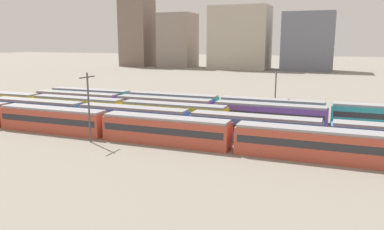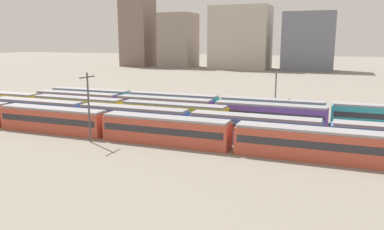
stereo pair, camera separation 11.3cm
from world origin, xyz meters
TOP-DOWN VIEW (x-y plane):
  - ground_plane at (0.00, 10.40)m, footprint 600.00×600.00m
  - train_track_0 at (38.20, 0.00)m, footprint 112.50×3.06m
  - train_track_1 at (39.70, 5.20)m, footprint 93.60×3.06m
  - train_track_2 at (6.40, 10.40)m, footprint 55.80×3.06m
  - train_track_3 at (21.11, 15.60)m, footprint 55.80×3.06m
  - train_track_4 at (48.85, 20.80)m, footprint 112.50×3.06m
  - catenary_pole_0 at (18.78, -2.99)m, footprint 0.24×3.20m
  - catenary_pole_1 at (39.58, 23.87)m, footprint 0.24×3.20m
  - distant_building_0 at (-52.41, 138.23)m, footprint 15.19×14.79m
  - distant_building_1 at (-28.66, 138.23)m, footprint 16.77×17.17m
  - distant_building_2 at (4.16, 138.23)m, footprint 28.00×18.62m
  - distant_building_3 at (35.97, 138.23)m, footprint 22.62×16.12m

SIDE VIEW (x-z plane):
  - ground_plane at x=0.00m, z-range 0.00..0.00m
  - train_track_2 at x=6.40m, z-range 0.03..3.78m
  - train_track_3 at x=21.11m, z-range 0.03..3.78m
  - train_track_0 at x=38.20m, z-range 0.03..3.78m
  - train_track_1 at x=39.70m, z-range 0.03..3.78m
  - train_track_4 at x=48.85m, z-range 0.03..3.78m
  - catenary_pole_1 at x=39.58m, z-range 0.53..9.24m
  - catenary_pole_0 at x=18.78m, z-range 0.54..10.11m
  - distant_building_3 at x=35.97m, z-range 0.00..26.33m
  - distant_building_1 at x=-28.66m, z-range 0.00..27.31m
  - distant_building_2 at x=4.16m, z-range 0.00..29.84m
  - distant_building_0 at x=-52.41m, z-range 0.00..35.16m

